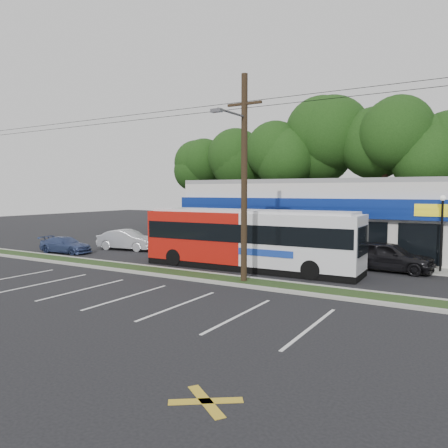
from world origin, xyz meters
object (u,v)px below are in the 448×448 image
car_dark (388,256)px  metrobus (249,238)px  pedestrian_b (285,247)px  utility_pole (240,172)px  lamp_post (442,224)px  car_silver (127,240)px  car_blue (66,245)px  pedestrian_a (346,253)px

car_dark → metrobus: bearing=120.8°
pedestrian_b → utility_pole: bearing=110.1°
car_dark → pedestrian_b: pedestrian_b is taller
lamp_post → car_silver: bearing=-175.2°
car_silver → car_blue: bearing=133.6°
pedestrian_a → pedestrian_b: (-3.92, 0.05, 0.10)m
metrobus → lamp_post: bearing=22.9°
car_silver → pedestrian_a: (16.23, 1.45, 0.01)m
lamp_post → car_blue: lamp_post is taller
car_silver → pedestrian_a: bearing=-93.7°
car_dark → pedestrian_b: size_ratio=2.82×
lamp_post → car_silver: 21.46m
car_silver → metrobus: bearing=-110.8°
lamp_post → metrobus: (-9.53, -4.30, -0.86)m
car_silver → pedestrian_b: pedestrian_b is taller
lamp_post → pedestrian_a: (-5.08, -0.35, -1.89)m
utility_pole → lamp_post: bearing=43.9°
lamp_post → car_dark: lamp_post is taller
pedestrian_b → car_dark: bearing=-171.0°
metrobus → car_dark: metrobus is taller
utility_pole → car_silver: size_ratio=10.78×
car_dark → car_blue: car_dark is taller
metrobus → pedestrian_a: bearing=40.1°
utility_pole → car_blue: size_ratio=12.36×
utility_pole → pedestrian_b: bearing=96.3°
lamp_post → pedestrian_b: size_ratio=2.44×
utility_pole → metrobus: size_ratio=3.92×
pedestrian_a → metrobus: bearing=0.6°
utility_pole → car_dark: utility_pole is taller
car_dark → lamp_post: bearing=-68.0°
car_blue → pedestrian_b: pedestrian_b is taller
car_dark → car_silver: 18.73m
lamp_post → pedestrian_b: (-9.00, -0.30, -1.80)m
car_silver → car_blue: (-2.70, -3.50, -0.18)m
pedestrian_b → pedestrian_a: bearing=-167.0°
lamp_post → car_dark: bearing=-162.2°
metrobus → pedestrian_b: metrobus is taller
utility_pole → pedestrian_a: (3.09, 7.52, -4.64)m
metrobus → car_silver: bearing=166.6°
utility_pole → pedestrian_a: bearing=67.7°
car_blue → pedestrian_a: bearing=-82.1°
pedestrian_b → lamp_post: bearing=-164.3°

